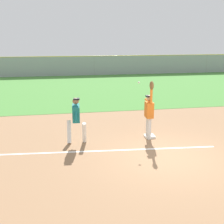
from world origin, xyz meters
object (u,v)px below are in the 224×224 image
(first_base, at_px, (150,136))
(fielder, at_px, (149,111))
(baseball, at_px, (139,82))
(parked_car_red, at_px, (69,66))
(parked_car_black, at_px, (169,63))
(runner, at_px, (76,117))
(parked_car_tan, at_px, (124,64))
(parked_car_white, at_px, (18,66))

(first_base, xyz_separation_m, fielder, (-0.09, -0.12, 1.08))
(first_base, bearing_deg, baseball, -171.87)
(parked_car_red, xyz_separation_m, parked_car_black, (11.85, 0.46, 0.00))
(runner, bearing_deg, parked_car_tan, 77.20)
(parked_car_white, relative_size, parked_car_black, 0.99)
(fielder, bearing_deg, runner, 1.63)
(parked_car_white, bearing_deg, parked_car_red, -0.09)
(parked_car_red, height_order, parked_car_tan, same)
(fielder, height_order, parked_car_black, fielder)
(fielder, bearing_deg, first_base, -123.62)
(baseball, bearing_deg, first_base, 8.13)
(fielder, xyz_separation_m, parked_car_white, (-7.80, 22.76, -0.45))
(first_base, height_order, parked_car_black, parked_car_black)
(parked_car_red, distance_m, parked_car_black, 11.86)
(fielder, distance_m, parked_car_tan, 23.25)
(runner, distance_m, baseball, 2.64)
(parked_car_red, bearing_deg, parked_car_black, 4.50)
(first_base, relative_size, runner, 0.22)
(baseball, bearing_deg, parked_car_black, 66.29)
(baseball, distance_m, parked_car_tan, 23.32)
(baseball, relative_size, parked_car_red, 0.02)
(first_base, height_order, runner, runner)
(first_base, bearing_deg, parked_car_tan, 80.06)
(runner, relative_size, baseball, 23.24)
(fielder, xyz_separation_m, parked_car_tan, (4.08, 22.89, -0.45))
(fielder, xyz_separation_m, baseball, (-0.42, 0.05, 1.08))
(baseball, bearing_deg, parked_car_tan, 78.86)
(first_base, relative_size, parked_car_tan, 0.08)
(parked_car_white, bearing_deg, runner, -73.77)
(parked_car_black, bearing_deg, parked_car_white, -174.27)
(fielder, xyz_separation_m, runner, (-2.77, -0.00, -0.12))
(parked_car_tan, bearing_deg, fielder, -105.39)
(parked_car_tan, bearing_deg, parked_car_red, 179.21)
(parked_car_red, relative_size, parked_car_tan, 0.98)
(first_base, distance_m, fielder, 1.09)
(fielder, bearing_deg, baseball, -5.50)
(first_base, xyz_separation_m, runner, (-2.85, -0.13, 0.96))
(first_base, xyz_separation_m, parked_car_tan, (3.99, 22.76, 0.63))
(parked_car_red, bearing_deg, first_base, -81.72)
(parked_car_red, distance_m, parked_car_tan, 6.35)
(runner, relative_size, parked_car_red, 0.38)
(parked_car_red, bearing_deg, baseball, -83.04)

